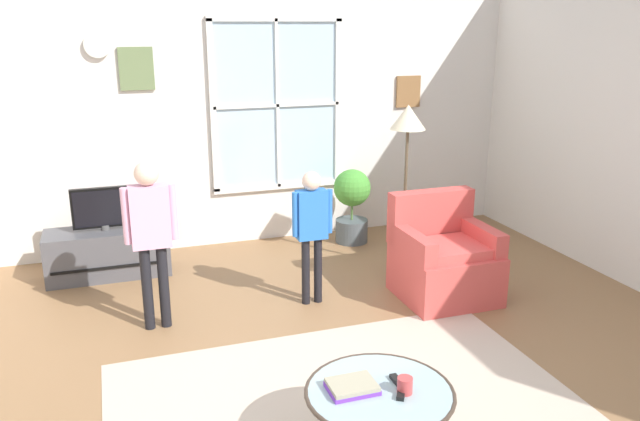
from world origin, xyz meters
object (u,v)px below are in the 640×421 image
at_px(tv_stand, 108,253).
at_px(coffee_table, 379,395).
at_px(cup, 405,385).
at_px(remote_near_cup, 398,382).
at_px(television, 104,208).
at_px(person_blue_shirt, 312,222).
at_px(potted_plant_by_window, 352,202).
at_px(floor_lamp, 407,134).
at_px(remote_near_books, 401,392).
at_px(person_pink_shirt, 151,226).
at_px(book_stack, 352,387).
at_px(armchair, 443,260).

relative_size(tv_stand, coffee_table, 1.37).
bearing_deg(cup, remote_near_cup, 87.23).
relative_size(television, person_blue_shirt, 0.49).
relative_size(coffee_table, potted_plant_by_window, 1.01).
bearing_deg(television, floor_lamp, -15.45).
distance_m(tv_stand, remote_near_books, 3.54).
xyz_separation_m(remote_near_cup, person_pink_shirt, (-1.11, 1.92, 0.40)).
height_order(television, potted_plant_by_window, television).
relative_size(remote_near_cup, potted_plant_by_window, 0.18).
bearing_deg(tv_stand, remote_near_books, -66.46).
height_order(remote_near_books, potted_plant_by_window, potted_plant_by_window).
height_order(book_stack, remote_near_cup, book_stack).
xyz_separation_m(remote_near_cup, person_blue_shirt, (0.16, 1.97, 0.29)).
bearing_deg(remote_near_cup, potted_plant_by_window, 72.47).
xyz_separation_m(armchair, person_blue_shirt, (-1.10, 0.22, 0.38)).
distance_m(tv_stand, television, 0.43).
relative_size(coffee_table, person_blue_shirt, 0.71).
height_order(remote_near_cup, person_pink_shirt, person_pink_shirt).
relative_size(television, floor_lamp, 0.36).
height_order(armchair, coffee_table, armchair).
height_order(tv_stand, remote_near_books, tv_stand).
xyz_separation_m(tv_stand, person_blue_shirt, (1.60, -1.18, 0.49)).
bearing_deg(armchair, television, 152.58).
xyz_separation_m(coffee_table, potted_plant_by_window, (1.16, 3.33, 0.06)).
relative_size(television, cup, 6.34).
height_order(armchair, potted_plant_by_window, armchair).
xyz_separation_m(remote_near_books, person_pink_shirt, (-1.08, 2.02, 0.40)).
xyz_separation_m(remote_near_cup, potted_plant_by_window, (1.04, 3.30, 0.02)).
distance_m(book_stack, remote_near_cup, 0.26).
bearing_deg(potted_plant_by_window, floor_lamp, -79.18).
height_order(television, remote_near_cup, television).
bearing_deg(potted_plant_by_window, person_pink_shirt, -147.32).
distance_m(remote_near_books, remote_near_cup, 0.10).
bearing_deg(television, armchair, -27.42).
relative_size(book_stack, person_pink_shirt, 0.20).
distance_m(armchair, book_stack, 2.30).
bearing_deg(remote_near_cup, armchair, 54.12).
height_order(television, person_pink_shirt, person_pink_shirt).
bearing_deg(book_stack, floor_lamp, 58.43).
xyz_separation_m(armchair, floor_lamp, (-0.05, 0.67, 0.98)).
relative_size(armchair, remote_near_cup, 6.21).
height_order(cup, potted_plant_by_window, potted_plant_by_window).
bearing_deg(remote_near_books, coffee_table, 146.38).
bearing_deg(tv_stand, person_blue_shirt, -36.44).
relative_size(television, armchair, 0.64).
height_order(book_stack, floor_lamp, floor_lamp).
bearing_deg(remote_near_cup, remote_near_books, -105.08).
relative_size(coffee_table, cup, 9.10).
height_order(tv_stand, television, television).
relative_size(remote_near_cup, floor_lamp, 0.09).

